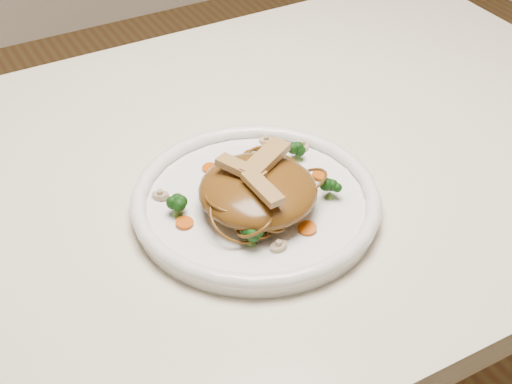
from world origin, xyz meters
TOP-DOWN VIEW (x-y plane):
  - table at (0.00, 0.00)m, footprint 1.20×0.80m
  - plate at (-0.05, -0.10)m, footprint 0.35×0.35m
  - noodle_mound at (-0.06, -0.11)m, footprint 0.16×0.16m
  - chicken_a at (-0.04, -0.09)m, footprint 0.08×0.06m
  - chicken_b at (-0.07, -0.09)m, footprint 0.05×0.06m
  - chicken_c at (-0.07, -0.14)m, footprint 0.03×0.06m
  - broccoli_0 at (0.04, -0.05)m, footprint 0.03×0.03m
  - broccoli_1 at (-0.15, -0.07)m, footprint 0.03×0.03m
  - broccoli_2 at (-0.10, -0.16)m, footprint 0.03×0.03m
  - broccoli_3 at (0.03, -0.13)m, footprint 0.03×0.03m
  - carrot_0 at (0.02, -0.01)m, footprint 0.02×0.02m
  - carrot_1 at (-0.15, -0.09)m, footprint 0.03×0.03m
  - carrot_2 at (0.04, -0.09)m, footprint 0.02×0.02m
  - carrot_3 at (-0.08, -0.01)m, footprint 0.02×0.02m
  - carrot_4 at (-0.03, -0.17)m, footprint 0.03×0.03m
  - mushroom_0 at (-0.07, -0.18)m, footprint 0.02×0.02m
  - mushroom_1 at (0.06, -0.03)m, footprint 0.03×0.03m
  - mushroom_2 at (-0.16, -0.03)m, footprint 0.03×0.03m
  - mushroom_3 at (0.02, 0.01)m, footprint 0.03×0.03m

SIDE VIEW (x-z plane):
  - table at x=0.00m, z-range 0.28..1.03m
  - plate at x=-0.05m, z-range 0.75..0.77m
  - carrot_0 at x=0.02m, z-range 0.77..0.77m
  - carrot_1 at x=-0.15m, z-range 0.77..0.77m
  - carrot_2 at x=0.04m, z-range 0.77..0.77m
  - carrot_3 at x=-0.08m, z-range 0.77..0.77m
  - carrot_4 at x=-0.03m, z-range 0.77..0.77m
  - mushroom_0 at x=-0.07m, z-range 0.77..0.77m
  - mushroom_1 at x=0.06m, z-range 0.77..0.77m
  - mushroom_2 at x=-0.16m, z-range 0.77..0.77m
  - mushroom_3 at x=0.02m, z-range 0.77..0.77m
  - broccoli_0 at x=0.04m, z-range 0.77..0.79m
  - broccoli_2 at x=-0.10m, z-range 0.77..0.80m
  - broccoli_3 at x=0.03m, z-range 0.77..0.80m
  - broccoli_1 at x=-0.15m, z-range 0.77..0.80m
  - noodle_mound at x=-0.06m, z-range 0.77..0.82m
  - chicken_c at x=-0.07m, z-range 0.82..0.83m
  - chicken_b at x=-0.07m, z-range 0.82..0.83m
  - chicken_a at x=-0.04m, z-range 0.82..0.83m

